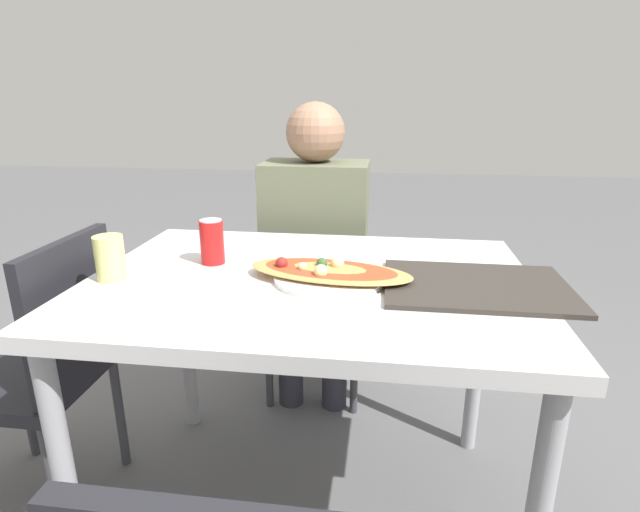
# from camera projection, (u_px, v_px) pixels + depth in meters

# --- Properties ---
(ground_plane) EXTENTS (14.00, 14.00, 0.00)m
(ground_plane) POSITION_uv_depth(u_px,v_px,m) (311.00, 507.00, 1.53)
(ground_plane) COLOR #59595B
(dining_table) EXTENTS (1.15, 0.83, 0.76)m
(dining_table) POSITION_uv_depth(u_px,v_px,m) (310.00, 305.00, 1.32)
(dining_table) COLOR silver
(dining_table) RESTS_ON ground_plane
(chair_far_seated) EXTENTS (0.40, 0.40, 0.85)m
(chair_far_seated) POSITION_uv_depth(u_px,v_px,m) (319.00, 276.00, 2.10)
(chair_far_seated) COLOR black
(chair_far_seated) RESTS_ON ground_plane
(chair_side_left) EXTENTS (0.40, 0.40, 0.85)m
(chair_side_left) POSITION_uv_depth(u_px,v_px,m) (43.00, 361.00, 1.43)
(chair_side_left) COLOR black
(chair_side_left) RESTS_ON ground_plane
(person_seated) EXTENTS (0.40, 0.28, 1.19)m
(person_seated) POSITION_uv_depth(u_px,v_px,m) (315.00, 233.00, 1.92)
(person_seated) COLOR #2D2D38
(person_seated) RESTS_ON ground_plane
(pizza_main) EXTENTS (0.45, 0.29, 0.06)m
(pizza_main) POSITION_uv_depth(u_px,v_px,m) (329.00, 273.00, 1.27)
(pizza_main) COLOR white
(pizza_main) RESTS_ON dining_table
(soda_can) EXTENTS (0.07, 0.07, 0.12)m
(soda_can) POSITION_uv_depth(u_px,v_px,m) (212.00, 242.00, 1.39)
(soda_can) COLOR red
(soda_can) RESTS_ON dining_table
(drink_glass) EXTENTS (0.07, 0.07, 0.12)m
(drink_glass) POSITION_uv_depth(u_px,v_px,m) (110.00, 258.00, 1.27)
(drink_glass) COLOR #E0DB7F
(drink_glass) RESTS_ON dining_table
(serving_tray) EXTENTS (0.45, 0.32, 0.01)m
(serving_tray) POSITION_uv_depth(u_px,v_px,m) (476.00, 286.00, 1.22)
(serving_tray) COLOR #332D28
(serving_tray) RESTS_ON dining_table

